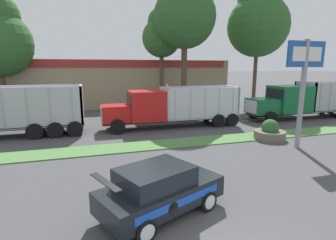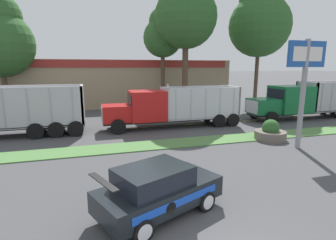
# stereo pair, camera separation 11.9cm
# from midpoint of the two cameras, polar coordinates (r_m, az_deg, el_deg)

# --- Properties ---
(grass_verge) EXTENTS (120.00, 1.92, 0.06)m
(grass_verge) POSITION_cam_midpoint_polar(r_m,az_deg,el_deg) (15.75, -4.81, -5.62)
(grass_verge) COLOR #517F42
(grass_verge) RESTS_ON ground_plane
(centre_line_3) EXTENTS (2.40, 0.14, 0.01)m
(centre_line_3) POSITION_cam_midpoint_polar(r_m,az_deg,el_deg) (20.40, -22.49, -2.59)
(centre_line_3) COLOR yellow
(centre_line_3) RESTS_ON ground_plane
(centre_line_4) EXTENTS (2.40, 0.14, 0.01)m
(centre_line_4) POSITION_cam_midpoint_polar(r_m,az_deg,el_deg) (20.50, -7.33, -1.74)
(centre_line_4) COLOR yellow
(centre_line_4) RESTS_ON ground_plane
(centre_line_5) EXTENTS (2.40, 0.14, 0.01)m
(centre_line_5) POSITION_cam_midpoint_polar(r_m,az_deg,el_deg) (21.97, 6.71, -0.84)
(centre_line_5) COLOR yellow
(centre_line_5) RESTS_ON ground_plane
(centre_line_6) EXTENTS (2.40, 0.14, 0.01)m
(centre_line_6) POSITION_cam_midpoint_polar(r_m,az_deg,el_deg) (24.56, 18.38, -0.05)
(centre_line_6) COLOR yellow
(centre_line_6) RESTS_ON ground_plane
(centre_line_7) EXTENTS (2.40, 0.14, 0.01)m
(centre_line_7) POSITION_cam_midpoint_polar(r_m,az_deg,el_deg) (27.97, 27.53, 0.57)
(centre_line_7) COLOR yellow
(centre_line_7) RESTS_ON ground_plane
(dump_truck_lead) EXTENTS (10.71, 2.63, 3.43)m
(dump_truck_lead) POSITION_cam_midpoint_polar(r_m,az_deg,el_deg) (20.26, -1.31, 2.55)
(dump_truck_lead) COLOR black
(dump_truck_lead) RESTS_ON ground_plane
(dump_truck_trail) EXTENTS (12.24, 2.79, 3.37)m
(dump_truck_trail) POSITION_cam_midpoint_polar(r_m,az_deg,el_deg) (26.80, 27.03, 3.61)
(dump_truck_trail) COLOR black
(dump_truck_trail) RESTS_ON ground_plane
(rally_car) EXTENTS (4.41, 3.26, 1.65)m
(rally_car) POSITION_cam_midpoint_polar(r_m,az_deg,el_deg) (8.57, -1.82, -14.83)
(rally_car) COLOR black
(rally_car) RESTS_ON ground_plane
(store_sign_post) EXTENTS (2.41, 0.28, 6.14)m
(store_sign_post) POSITION_cam_midpoint_polar(r_m,az_deg,el_deg) (16.60, 27.82, 8.97)
(store_sign_post) COLOR gray
(store_sign_post) RESTS_ON ground_plane
(stone_planter) EXTENTS (1.98, 1.98, 1.33)m
(stone_planter) POSITION_cam_midpoint_polar(r_m,az_deg,el_deg) (18.30, 21.57, -2.56)
(stone_planter) COLOR #6B6056
(stone_planter) RESTS_ON ground_plane
(store_building_backdrop) EXTENTS (26.71, 12.10, 5.47)m
(store_building_backdrop) POSITION_cam_midpoint_polar(r_m,az_deg,el_deg) (36.08, -10.90, 8.18)
(store_building_backdrop) COLOR #9E896B
(store_building_backdrop) RESTS_ON ground_plane
(tree_behind_left) EXTENTS (6.22, 6.22, 14.21)m
(tree_behind_left) POSITION_cam_midpoint_polar(r_m,az_deg,el_deg) (28.08, 4.04, 22.65)
(tree_behind_left) COLOR brown
(tree_behind_left) RESTS_ON ground_plane
(tree_behind_right) EXTENTS (4.21, 4.21, 10.94)m
(tree_behind_right) POSITION_cam_midpoint_polar(r_m,az_deg,el_deg) (29.84, -1.05, 18.15)
(tree_behind_right) COLOR brown
(tree_behind_right) RESTS_ON ground_plane
(tree_behind_far_right) EXTENTS (6.76, 6.76, 14.20)m
(tree_behind_far_right) POSITION_cam_midpoint_polar(r_m,az_deg,el_deg) (32.64, 19.48, 19.89)
(tree_behind_far_right) COLOR brown
(tree_behind_far_right) RESTS_ON ground_plane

